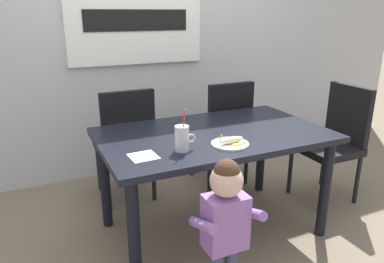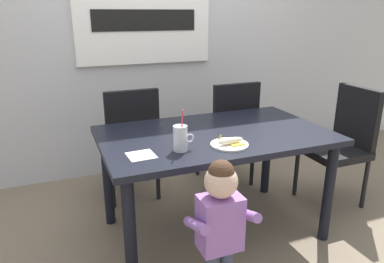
{
  "view_description": "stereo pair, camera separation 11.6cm",
  "coord_description": "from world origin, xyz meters",
  "views": [
    {
      "loc": [
        -1.09,
        -2.02,
        1.52
      ],
      "look_at": [
        -0.2,
        -0.09,
        0.81
      ],
      "focal_mm": 33.76,
      "sensor_mm": 36.0,
      "label": 1
    },
    {
      "loc": [
        -0.99,
        -2.07,
        1.52
      ],
      "look_at": [
        -0.2,
        -0.09,
        0.81
      ],
      "focal_mm": 33.76,
      "sensor_mm": 36.0,
      "label": 2
    }
  ],
  "objects": [
    {
      "name": "ground_plane",
      "position": [
        0.0,
        0.0,
        0.0
      ],
      "size": [
        24.0,
        24.0,
        0.0
      ],
      "primitive_type": "plane",
      "color": "#7A6B56"
    },
    {
      "name": "back_wall",
      "position": [
        -0.0,
        1.35,
        1.45
      ],
      "size": [
        6.4,
        0.17,
        2.9
      ],
      "color": "silver",
      "rests_on": "ground"
    },
    {
      "name": "dining_table",
      "position": [
        0.0,
        0.0,
        0.66
      ],
      "size": [
        1.52,
        0.92,
        0.75
      ],
      "color": "black",
      "rests_on": "ground"
    },
    {
      "name": "dining_chair_left",
      "position": [
        -0.43,
        0.7,
        0.54
      ],
      "size": [
        0.44,
        0.45,
        0.96
      ],
      "rotation": [
        0.0,
        0.0,
        3.14
      ],
      "color": "black",
      "rests_on": "ground"
    },
    {
      "name": "dining_chair_right",
      "position": [
        0.45,
        0.64,
        0.54
      ],
      "size": [
        0.44,
        0.45,
        0.96
      ],
      "rotation": [
        0.0,
        0.0,
        3.14
      ],
      "color": "black",
      "rests_on": "ground"
    },
    {
      "name": "dining_chair_far",
      "position": [
        1.16,
        0.04,
        0.54
      ],
      "size": [
        0.44,
        0.44,
        0.96
      ],
      "rotation": [
        0.0,
        0.0,
        -1.57
      ],
      "color": "black",
      "rests_on": "ground"
    },
    {
      "name": "toddler_standing",
      "position": [
        -0.26,
        -0.63,
        0.53
      ],
      "size": [
        0.33,
        0.24,
        0.84
      ],
      "color": "#3F4760",
      "rests_on": "ground"
    },
    {
      "name": "milk_cup",
      "position": [
        -0.33,
        -0.23,
        0.82
      ],
      "size": [
        0.13,
        0.08,
        0.25
      ],
      "color": "silver",
      "rests_on": "dining_table"
    },
    {
      "name": "snack_plate",
      "position": [
        -0.02,
        -0.26,
        0.76
      ],
      "size": [
        0.23,
        0.23,
        0.01
      ],
      "primitive_type": "cylinder",
      "color": "white",
      "rests_on": "dining_table"
    },
    {
      "name": "peeled_banana",
      "position": [
        -0.02,
        -0.27,
        0.79
      ],
      "size": [
        0.17,
        0.11,
        0.07
      ],
      "rotation": [
        0.0,
        0.0,
        0.06
      ],
      "color": "#F4EAC6",
      "rests_on": "snack_plate"
    },
    {
      "name": "paper_napkin",
      "position": [
        -0.56,
        -0.22,
        0.76
      ],
      "size": [
        0.16,
        0.16,
        0.0
      ],
      "primitive_type": "cube",
      "rotation": [
        0.0,
        0.0,
        0.06
      ],
      "color": "white",
      "rests_on": "dining_table"
    }
  ]
}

